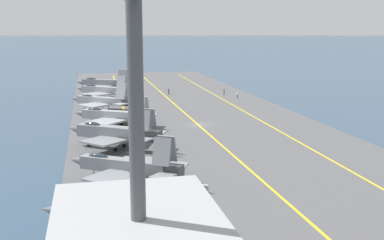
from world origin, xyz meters
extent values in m
plane|color=#334C66|center=(0.00, 0.00, 0.00)|extent=(2000.00, 2000.00, 0.00)
cube|color=#565659|center=(0.00, 0.00, 0.20)|extent=(218.42, 48.06, 0.40)
cube|color=yellow|center=(0.00, -13.22, 0.40)|extent=(196.57, 3.03, 0.01)
cube|color=yellow|center=(0.00, 0.00, 0.40)|extent=(196.58, 0.36, 0.01)
cube|color=yellow|center=(0.00, 13.22, 0.40)|extent=(196.53, 5.27, 0.01)
cube|color=#A8AAAF|center=(-49.54, 17.82, 2.87)|extent=(7.44, 11.49, 1.54)
cone|color=#5B5E60|center=(-45.99, 24.06, 2.87)|extent=(2.42, 2.75, 1.46)
cube|color=#38383A|center=(-53.17, 11.45, 2.87)|extent=(2.53, 2.61, 1.31)
ellipsoid|color=#232D38|center=(-47.68, 21.09, 3.60)|extent=(2.22, 3.03, 0.84)
cube|color=#A8AAAF|center=(-46.51, 15.62, 2.37)|extent=(7.13, 6.73, 0.28)
cube|color=#A8AAAF|center=(-53.21, 13.00, 5.11)|extent=(1.94, 2.48, 2.89)
cube|color=#A8AAAF|center=(-51.81, 12.21, 5.11)|extent=(1.94, 2.48, 2.89)
cube|color=#A8AAAF|center=(-51.04, 10.81, 2.87)|extent=(3.42, 3.14, 0.20)
cylinder|color=#B2B2B7|center=(-47.26, 21.81, 1.25)|extent=(0.16, 0.16, 1.71)
cylinder|color=black|center=(-47.26, 21.81, 0.70)|extent=(0.49, 0.63, 0.60)
cylinder|color=#B2B2B7|center=(-49.22, 16.21, 1.25)|extent=(0.16, 0.16, 1.71)
cylinder|color=black|center=(-49.22, 16.21, 0.70)|extent=(0.49, 0.63, 0.60)
cube|color=gray|center=(-32.72, 16.73, 2.75)|extent=(7.34, 10.18, 1.55)
cone|color=#5B5E60|center=(-29.21, 22.16, 2.75)|extent=(2.38, 2.57, 1.48)
cube|color=#38383A|center=(-36.31, 11.18, 2.75)|extent=(2.48, 2.49, 1.32)
ellipsoid|color=#232D38|center=(-30.88, 19.57, 3.49)|extent=(2.19, 2.74, 0.86)
cube|color=gray|center=(-35.66, 18.18, 2.24)|extent=(6.90, 6.91, 0.28)
cube|color=gray|center=(-30.19, 14.65, 2.24)|extent=(6.25, 6.16, 0.28)
cube|color=gray|center=(-36.34, 12.63, 5.14)|extent=(1.96, 2.30, 3.17)
cube|color=gray|center=(-34.97, 11.75, 5.14)|extent=(1.96, 2.30, 3.17)
cube|color=gray|center=(-37.89, 12.74, 2.75)|extent=(3.48, 3.45, 0.20)
cube|color=gray|center=(-34.24, 10.38, 2.75)|extent=(3.40, 3.03, 0.20)
cylinder|color=#B2B2B7|center=(-30.47, 20.20, 1.19)|extent=(0.16, 0.16, 1.57)
cylinder|color=black|center=(-30.47, 20.20, 0.70)|extent=(0.51, 0.62, 0.60)
cylinder|color=#B2B2B7|center=(-34.24, 16.38, 1.19)|extent=(0.16, 0.16, 1.57)
cylinder|color=black|center=(-34.24, 16.38, 0.70)|extent=(0.51, 0.62, 0.60)
cylinder|color=#B2B2B7|center=(-32.42, 15.19, 1.19)|extent=(0.16, 0.16, 1.57)
cylinder|color=black|center=(-32.42, 15.19, 0.70)|extent=(0.51, 0.62, 0.60)
cube|color=gray|center=(-15.30, 17.05, 3.03)|extent=(8.17, 10.85, 1.86)
cone|color=#5B5E60|center=(-11.44, 22.75, 3.03)|extent=(2.72, 2.85, 1.77)
cube|color=#38383A|center=(-19.24, 11.21, 3.03)|extent=(2.85, 2.79, 1.58)
ellipsoid|color=#232D38|center=(-13.28, 20.03, 3.91)|extent=(2.46, 2.96, 1.02)
cube|color=gray|center=(-18.28, 18.58, 2.42)|extent=(7.02, 6.99, 0.28)
cube|color=gray|center=(-12.76, 14.85, 2.42)|extent=(6.27, 6.46, 0.28)
cube|color=gray|center=(-19.33, 12.82, 5.49)|extent=(2.03, 2.38, 3.03)
cube|color=gray|center=(-17.71, 11.73, 5.49)|extent=(2.03, 2.38, 3.03)
cube|color=gray|center=(-20.90, 12.91, 3.03)|extent=(3.57, 3.56, 0.20)
cube|color=gray|center=(-17.04, 10.31, 3.03)|extent=(3.47, 3.19, 0.20)
cylinder|color=#B2B2B7|center=(-12.83, 20.69, 1.25)|extent=(0.16, 0.16, 1.70)
cylinder|color=black|center=(-12.83, 20.69, 0.70)|extent=(0.52, 0.62, 0.60)
cylinder|color=#B2B2B7|center=(-17.05, 16.78, 1.25)|extent=(0.16, 0.16, 1.70)
cylinder|color=black|center=(-17.05, 16.78, 0.70)|extent=(0.52, 0.62, 0.60)
cylinder|color=#B2B2B7|center=(-14.89, 15.32, 1.25)|extent=(0.16, 0.16, 1.70)
cylinder|color=black|center=(-14.89, 15.32, 0.70)|extent=(0.52, 0.62, 0.60)
cube|color=#9EA3A8|center=(1.37, 16.20, 2.67)|extent=(7.47, 11.24, 1.66)
cone|color=#5B5E60|center=(4.88, 22.25, 2.67)|extent=(2.50, 2.76, 1.57)
cube|color=#38383A|center=(-2.21, 10.01, 2.67)|extent=(2.63, 2.64, 1.41)
ellipsoid|color=#232D38|center=(3.21, 19.37, 3.46)|extent=(2.26, 2.99, 0.91)
cube|color=#9EA3A8|center=(-1.94, 17.65, 2.13)|extent=(7.59, 7.58, 0.28)
cube|color=#9EA3A8|center=(4.28, 14.05, 2.13)|extent=(6.76, 6.53, 0.28)
cube|color=#9EA3A8|center=(-2.31, 11.57, 4.98)|extent=(1.93, 2.43, 2.92)
cube|color=#9EA3A8|center=(-0.81, 10.70, 4.98)|extent=(1.93, 2.43, 2.92)
cube|color=#9EA3A8|center=(-3.90, 11.55, 2.67)|extent=(3.61, 3.54, 0.20)
cube|color=#9EA3A8|center=(-0.04, 9.32, 2.67)|extent=(3.41, 3.10, 0.20)
cylinder|color=#B2B2B7|center=(3.62, 20.07, 1.12)|extent=(0.16, 0.16, 1.44)
cylinder|color=black|center=(3.62, 20.07, 0.70)|extent=(0.49, 0.63, 0.60)
cylinder|color=#B2B2B7|center=(-0.24, 15.73, 1.12)|extent=(0.16, 0.16, 1.44)
cylinder|color=black|center=(-0.24, 15.73, 0.70)|extent=(0.49, 0.63, 0.60)
cylinder|color=#B2B2B7|center=(1.77, 14.57, 1.12)|extent=(0.16, 0.16, 1.44)
cylinder|color=black|center=(1.77, 14.57, 0.70)|extent=(0.49, 0.63, 0.60)
cube|color=#9EA3A8|center=(18.03, 17.82, 2.99)|extent=(8.27, 10.40, 1.56)
cone|color=#5B5E60|center=(22.10, 23.33, 2.99)|extent=(2.52, 2.67, 1.48)
cube|color=#38383A|center=(13.86, 12.19, 2.99)|extent=(2.58, 2.60, 1.33)
ellipsoid|color=#232D38|center=(20.16, 20.70, 3.73)|extent=(2.40, 2.81, 0.86)
cube|color=#9EA3A8|center=(15.26, 19.38, 2.48)|extent=(6.95, 6.90, 0.28)
cube|color=#9EA3A8|center=(20.32, 15.63, 2.48)|extent=(6.33, 6.52, 0.28)
cube|color=#9EA3A8|center=(13.96, 13.70, 5.36)|extent=(2.10, 2.37, 3.15)
cube|color=#9EA3A8|center=(15.27, 12.73, 5.36)|extent=(2.10, 2.37, 3.15)
cube|color=#9EA3A8|center=(12.39, 13.87, 2.99)|extent=(3.55, 3.57, 0.20)
cube|color=#9EA3A8|center=(15.89, 11.28, 2.99)|extent=(3.50, 3.25, 0.20)
cylinder|color=#B2B2B7|center=(20.63, 21.34, 1.30)|extent=(0.16, 0.16, 1.81)
cylinder|color=black|center=(20.63, 21.34, 0.70)|extent=(0.53, 0.61, 0.60)
cylinder|color=#B2B2B7|center=(16.44, 17.51, 1.30)|extent=(0.16, 0.16, 1.81)
cylinder|color=black|center=(16.44, 17.51, 0.70)|extent=(0.53, 0.61, 0.60)
cylinder|color=#B2B2B7|center=(18.19, 16.21, 1.30)|extent=(0.16, 0.16, 1.81)
cylinder|color=black|center=(18.19, 16.21, 0.70)|extent=(0.53, 0.61, 0.60)
cube|color=#93999E|center=(36.23, 16.67, 2.95)|extent=(8.97, 11.05, 1.75)
cone|color=#5B5E60|center=(40.63, 22.48, 2.95)|extent=(2.76, 2.90, 1.67)
cube|color=#38383A|center=(31.72, 10.73, 2.95)|extent=(2.84, 2.84, 1.49)
ellipsoid|color=#232D38|center=(38.53, 19.71, 3.78)|extent=(2.61, 3.01, 0.96)
cube|color=#93999E|center=(33.02, 18.57, 2.38)|extent=(7.77, 7.80, 0.28)
cube|color=#93999E|center=(38.92, 14.10, 2.38)|extent=(7.33, 7.21, 0.28)
cube|color=#93999E|center=(31.81, 12.37, 5.33)|extent=(2.17, 2.45, 2.96)
cube|color=#93999E|center=(33.28, 11.26, 5.33)|extent=(2.17, 2.45, 2.96)
cube|color=#93999E|center=(30.22, 12.51, 2.95)|extent=(3.64, 3.67, 0.20)
cube|color=#93999E|center=(33.84, 9.76, 2.95)|extent=(3.57, 3.39, 0.20)
cylinder|color=#B2B2B7|center=(39.04, 20.39, 1.24)|extent=(0.16, 0.16, 1.67)
cylinder|color=black|center=(39.04, 20.39, 0.70)|extent=(0.54, 0.61, 0.60)
cylinder|color=#B2B2B7|center=(34.48, 16.40, 1.24)|extent=(0.16, 0.16, 1.67)
cylinder|color=black|center=(34.48, 16.40, 0.70)|extent=(0.54, 0.61, 0.60)
cylinder|color=#B2B2B7|center=(36.44, 14.92, 1.24)|extent=(0.16, 0.16, 1.67)
cylinder|color=black|center=(36.44, 14.92, 0.70)|extent=(0.54, 0.61, 0.60)
cube|color=gray|center=(52.48, 15.98, 2.97)|extent=(6.97, 12.35, 1.89)
cone|color=#5B5E60|center=(55.53, 22.70, 2.97)|extent=(2.63, 2.93, 1.80)
cube|color=#38383A|center=(49.36, 9.10, 2.97)|extent=(2.83, 2.77, 1.61)
ellipsoid|color=#232D38|center=(54.07, 19.49, 3.87)|extent=(2.22, 3.24, 1.04)
cube|color=gray|center=(49.14, 17.02, 2.35)|extent=(7.37, 7.44, 0.28)
cube|color=gray|center=(55.46, 14.15, 2.35)|extent=(5.96, 6.31, 0.28)
cube|color=gray|center=(49.02, 10.76, 5.39)|extent=(1.82, 2.56, 2.92)
cube|color=gray|center=(50.83, 9.94, 5.39)|extent=(1.82, 2.56, 2.92)
cube|color=gray|center=(47.43, 10.54, 2.97)|extent=(3.67, 3.56, 0.20)
cube|color=gray|center=(51.70, 8.60, 2.97)|extent=(3.31, 3.02, 0.20)
cylinder|color=#B2B2B7|center=(54.43, 20.28, 1.21)|extent=(0.16, 0.16, 1.62)
cylinder|color=black|center=(54.43, 20.28, 0.70)|extent=(0.45, 0.64, 0.60)
cylinder|color=#B2B2B7|center=(50.74, 15.35, 1.21)|extent=(0.16, 0.16, 1.62)
cylinder|color=black|center=(50.74, 15.35, 0.70)|extent=(0.45, 0.64, 0.60)
cylinder|color=#B2B2B7|center=(53.15, 14.26, 1.21)|extent=(0.16, 0.16, 1.62)
cylinder|color=black|center=(53.15, 14.26, 0.70)|extent=(0.45, 0.64, 0.60)
cylinder|color=#232328|center=(42.94, -1.48, 0.87)|extent=(0.24, 0.24, 0.93)
cube|color=purple|center=(42.94, -1.48, 1.64)|extent=(0.41, 0.30, 0.61)
sphere|color=beige|center=(42.94, -1.48, 2.07)|extent=(0.22, 0.22, 0.22)
sphere|color=purple|center=(42.94, -1.48, 2.13)|extent=(0.24, 0.24, 0.24)
cylinder|color=#4C473D|center=(31.95, -18.02, 0.86)|extent=(0.24, 0.24, 0.91)
cube|color=white|center=(31.95, -18.02, 1.59)|extent=(0.46, 0.43, 0.57)
sphere|color=#9E7051|center=(31.95, -18.02, 2.01)|extent=(0.22, 0.22, 0.22)
sphere|color=white|center=(31.95, -18.02, 2.07)|extent=(0.24, 0.24, 0.24)
cylinder|color=#383328|center=(38.51, -16.26, 0.83)|extent=(0.24, 0.24, 0.85)
cube|color=brown|center=(38.51, -16.26, 1.55)|extent=(0.41, 0.31, 0.59)
sphere|color=#9E7051|center=(38.51, -16.26, 1.97)|extent=(0.22, 0.22, 0.22)
sphere|color=brown|center=(38.51, -16.26, 2.03)|extent=(0.24, 0.24, 0.24)
cylinder|color=#4C4C4F|center=(-73.69, 19.04, 16.38)|extent=(0.50, 0.50, 6.95)
camera|label=1|loc=(-88.39, 20.46, 19.05)|focal=45.00mm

